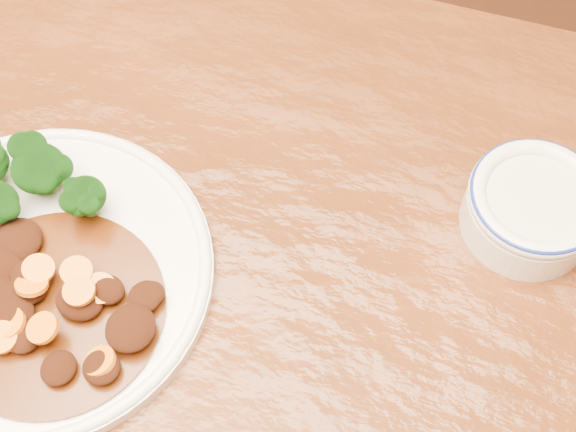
% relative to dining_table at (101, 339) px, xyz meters
% --- Properties ---
extents(dining_table, '(1.59, 1.05, 0.75)m').
position_rel_dining_table_xyz_m(dining_table, '(0.00, 0.00, 0.00)').
color(dining_table, '#5D2910').
rests_on(dining_table, ground).
extents(dinner_plate, '(0.31, 0.31, 0.02)m').
position_rel_dining_table_xyz_m(dinner_plate, '(-0.05, 0.01, 0.09)').
color(dinner_plate, white).
rests_on(dinner_plate, dining_table).
extents(broccoli_florets, '(0.17, 0.10, 0.05)m').
position_rel_dining_table_xyz_m(broccoli_florets, '(-0.10, 0.06, 0.12)').
color(broccoli_florets, '#61914B').
rests_on(broccoli_florets, dinner_plate).
extents(mince_stew, '(0.19, 0.19, 0.03)m').
position_rel_dining_table_xyz_m(mince_stew, '(-0.02, -0.01, 0.10)').
color(mince_stew, '#4D2208').
rests_on(mince_stew, dinner_plate).
extents(dip_bowl, '(0.12, 0.12, 0.05)m').
position_rel_dining_table_xyz_m(dip_bowl, '(0.33, 0.23, 0.11)').
color(dip_bowl, silver).
rests_on(dip_bowl, dining_table).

